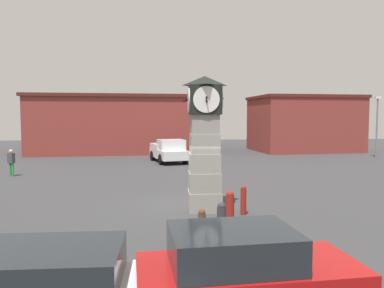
# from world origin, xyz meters

# --- Properties ---
(ground_plane) EXTENTS (89.09, 89.09, 0.00)m
(ground_plane) POSITION_xyz_m (0.00, 0.00, 0.00)
(ground_plane) COLOR #38383A
(clock_tower) EXTENTS (1.56, 1.56, 5.13)m
(clock_tower) POSITION_xyz_m (0.51, -0.60, 2.57)
(clock_tower) COLOR gray
(clock_tower) RESTS_ON ground_plane
(bollard_near_tower) EXTENTS (0.22, 0.22, 1.08)m
(bollard_near_tower) POSITION_xyz_m (1.86, -1.40, 0.55)
(bollard_near_tower) COLOR maroon
(bollard_near_tower) RESTS_ON ground_plane
(bollard_mid_row) EXTENTS (0.29, 0.29, 1.12)m
(bollard_mid_row) POSITION_xyz_m (1.16, -2.51, 0.57)
(bollard_mid_row) COLOR maroon
(bollard_mid_row) RESTS_ON ground_plane
(bollard_far_row) EXTENTS (0.27, 0.27, 1.05)m
(bollard_far_row) POSITION_xyz_m (0.67, -3.83, 0.53)
(bollard_far_row) COLOR #333338
(bollard_far_row) RESTS_ON ground_plane
(bollard_end_row) EXTENTS (0.21, 0.21, 1.11)m
(bollard_end_row) POSITION_xyz_m (-0.03, -4.84, 0.56)
(bollard_end_row) COLOR brown
(bollard_end_row) RESTS_ON ground_plane
(car_by_building) EXTENTS (4.05, 2.15, 1.64)m
(car_by_building) POSITION_xyz_m (0.35, -8.45, 0.82)
(car_by_building) COLOR #A51111
(car_by_building) RESTS_ON ground_plane
(pickup_truck) EXTENTS (3.14, 5.18, 1.85)m
(pickup_truck) POSITION_xyz_m (-0.70, 14.94, 0.93)
(pickup_truck) COLOR silver
(pickup_truck) RESTS_ON ground_plane
(pedestrian_near_bench) EXTENTS (0.46, 0.39, 1.64)m
(pedestrian_near_bench) POSITION_xyz_m (-10.29, 8.51, 0.93)
(pedestrian_near_bench) COLOR #338C4C
(pedestrian_near_bench) RESTS_ON ground_plane
(street_lamp_far_side) EXTENTS (0.50, 0.24, 5.43)m
(street_lamp_far_side) POSITION_xyz_m (17.72, 16.94, 3.19)
(street_lamp_far_side) COLOR slate
(street_lamp_far_side) RESTS_ON ground_plane
(warehouse_blue_far) EXTENTS (17.26, 13.43, 5.76)m
(warehouse_blue_far) POSITION_xyz_m (-6.24, 25.89, 2.89)
(warehouse_blue_far) COLOR maroon
(warehouse_blue_far) RESTS_ON ground_plane
(storefront_low_left) EXTENTS (11.15, 8.46, 5.79)m
(storefront_low_left) POSITION_xyz_m (13.77, 23.99, 2.90)
(storefront_low_left) COLOR maroon
(storefront_low_left) RESTS_ON ground_plane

